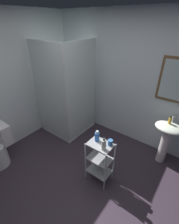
{
  "coord_description": "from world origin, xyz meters",
  "views": [
    {
      "loc": [
        1.08,
        -1.01,
        2.3
      ],
      "look_at": [
        -0.37,
        0.89,
        0.92
      ],
      "focal_mm": 25.68,
      "sensor_mm": 36.0,
      "label": 1
    }
  ],
  "objects": [
    {
      "name": "rinse_cup",
      "position": [
        0.25,
        0.57,
        0.78
      ],
      "size": [
        0.07,
        0.07,
        0.09
      ],
      "primitive_type": "cylinder",
      "color": "#3870B2",
      "rests_on": "storage_cart"
    },
    {
      "name": "hand_soap_bottle",
      "position": [
        0.8,
        1.53,
        0.87
      ],
      "size": [
        0.05,
        0.05,
        0.14
      ],
      "color": "gold",
      "rests_on": "pedestal_sink"
    },
    {
      "name": "wall_back",
      "position": [
        0.01,
        1.85,
        1.25
      ],
      "size": [
        4.2,
        0.14,
        2.5
      ],
      "color": "silver",
      "rests_on": "ground_plane"
    },
    {
      "name": "ground_plane",
      "position": [
        0.0,
        0.0,
        -0.01
      ],
      "size": [
        4.2,
        4.2,
        0.02
      ],
      "primitive_type": "cube",
      "color": "#352935"
    },
    {
      "name": "shower_stall",
      "position": [
        -1.21,
        1.17,
        0.46
      ],
      "size": [
        0.92,
        0.92,
        2.0
      ],
      "color": "white",
      "rests_on": "ground_plane"
    },
    {
      "name": "pedestal_sink",
      "position": [
        0.82,
        1.52,
        0.58
      ],
      "size": [
        0.46,
        0.37,
        0.81
      ],
      "color": "white",
      "rests_on": "ground_plane"
    },
    {
      "name": "shampoo_bottle_blue",
      "position": [
        0.05,
        0.53,
        0.82
      ],
      "size": [
        0.07,
        0.07,
        0.18
      ],
      "color": "#295AAD",
      "rests_on": "storage_cart"
    },
    {
      "name": "storage_cart",
      "position": [
        0.14,
        0.49,
        0.44
      ],
      "size": [
        0.38,
        0.28,
        0.74
      ],
      "color": "silver",
      "rests_on": "ground_plane"
    },
    {
      "name": "lotion_bottle_white",
      "position": [
        0.23,
        0.43,
        0.83
      ],
      "size": [
        0.06,
        0.06,
        0.19
      ],
      "color": "white",
      "rests_on": "storage_cart"
    },
    {
      "name": "sink_faucet",
      "position": [
        0.82,
        1.64,
        0.86
      ],
      "size": [
        0.03,
        0.03,
        0.1
      ],
      "primitive_type": "cylinder",
      "color": "silver",
      "rests_on": "pedestal_sink"
    }
  ]
}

